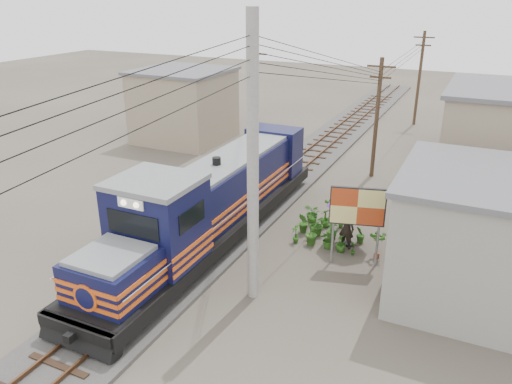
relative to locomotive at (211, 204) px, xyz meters
The scene contains 16 objects.
ground 3.12m from the locomotive, 90.00° to the right, with size 120.00×120.00×0.00m, color #473F35.
ballast 7.63m from the locomotive, 90.00° to the left, with size 3.60×70.00×0.16m, color #595651.
track 7.60m from the locomotive, 90.00° to the left, with size 1.15×70.00×0.12m.
locomotive is the anchor object (origin of this frame).
utility_pole_main 5.65m from the locomotive, 41.16° to the right, with size 0.40×0.40×10.00m.
wooden_pole_mid 12.44m from the locomotive, 68.53° to the left, with size 1.60×0.24×7.00m.
wooden_pole_far 25.98m from the locomotive, 79.32° to the left, with size 1.60×0.24×7.50m.
wooden_pole_left 16.34m from the locomotive, 107.94° to the left, with size 1.60×0.24×7.00m.
power_lines 8.28m from the locomotive, 91.37° to the left, with size 9.65×19.00×3.30m.
shophouse_front 11.52m from the locomotive, ahead, with size 7.35×6.30×4.70m.
shophouse_back 22.34m from the locomotive, 60.50° to the left, with size 6.30×6.30×4.20m.
shophouse_left 16.77m from the locomotive, 126.66° to the left, with size 6.30×6.30×5.20m.
billboard 6.31m from the locomotive, ahead, with size 2.13×0.67×3.36m.
market_umbrella 6.09m from the locomotive, 21.76° to the left, with size 2.86×2.86×2.41m.
vendor 5.96m from the locomotive, 19.23° to the left, with size 0.67×0.44×1.84m, color black.
plant_nursery 5.15m from the locomotive, 31.34° to the left, with size 3.40×3.17×1.12m.
Camera 1 is at (10.26, -14.58, 10.43)m, focal length 35.00 mm.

